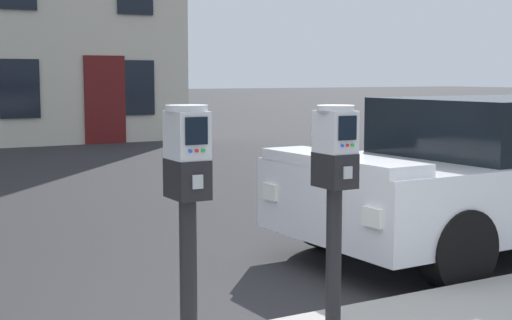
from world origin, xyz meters
name	(u,v)px	position (x,y,z in m)	size (l,w,h in m)	color
parking_meter_near_kerb	(187,187)	(-0.76, -0.16, 1.06)	(0.22, 0.25, 1.34)	black
parking_meter_twin_adjacent	(335,177)	(0.16, -0.16, 1.05)	(0.22, 0.25, 1.32)	black
parked_car_dark_hatchback	(510,169)	(3.24, 1.27, 0.75)	(4.47, 1.95, 1.42)	silver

